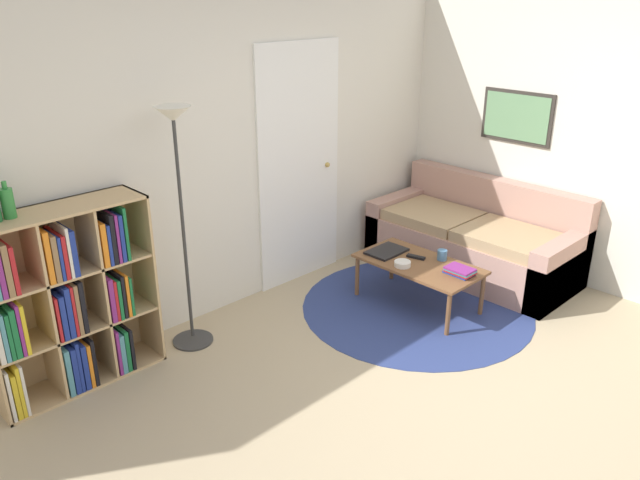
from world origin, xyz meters
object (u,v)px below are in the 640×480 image
bookshelf (64,301)px  couch (476,240)px  cup (442,255)px  bottle_right (8,203)px  laptop (387,251)px  bowl (402,264)px  coffee_table (419,267)px  floor_lamp (178,170)px

bookshelf → couch: (3.48, -0.83, -0.33)m
bookshelf → cup: bookshelf is taller
bottle_right → laptop: bearing=-12.7°
bookshelf → bowl: bookshelf is taller
bowl → bottle_right: 2.86m
bookshelf → bottle_right: 0.73m
couch → coffee_table: size_ratio=1.85×
cup → coffee_table: bearing=151.9°
couch → bottle_right: (-3.69, 0.85, 1.04)m
bookshelf → floor_lamp: floor_lamp is taller
laptop → cup: 0.47m
laptop → bookshelf: bearing=166.8°
laptop → bowl: bearing=-114.8°
bookshelf → laptop: size_ratio=3.63×
coffee_table → cup: cup is taller
couch → laptop: (-0.99, 0.24, 0.11)m
bookshelf → floor_lamp: (0.85, -0.09, 0.71)m
bookshelf → laptop: bearing=-13.2°
bookshelf → couch: 3.59m
laptop → bottle_right: size_ratio=1.54×
couch → coffee_table: 0.97m
cup → floor_lamp: bearing=153.9°
bookshelf → bottle_right: size_ratio=5.59×
floor_lamp → cup: size_ratio=20.40×
couch → bowl: 1.13m
bowl → cup: size_ratio=1.55×
laptop → bowl: size_ratio=2.54×
coffee_table → bottle_right: bottle_right is taller
laptop → bottle_right: (-2.69, 0.61, 0.92)m
laptop → cup: bearing=-63.6°
couch → bowl: size_ratio=14.03×
bottle_right → floor_lamp: bearing=-6.4°
laptop → cup: (0.21, -0.42, 0.03)m
floor_lamp → couch: 2.93m
coffee_table → bottle_right: 3.04m
floor_lamp → bowl: floor_lamp is taller
couch → cup: bearing=-167.7°
bookshelf → bowl: size_ratio=9.21×
coffee_table → cup: size_ratio=11.76×
couch → bottle_right: bottle_right is taller
coffee_table → bowl: (-0.15, 0.05, 0.06)m
coffee_table → bottle_right: (-2.72, 0.93, 0.97)m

